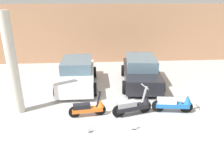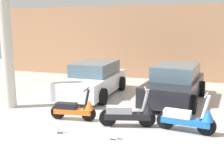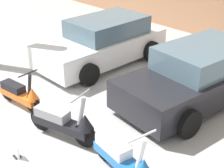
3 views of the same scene
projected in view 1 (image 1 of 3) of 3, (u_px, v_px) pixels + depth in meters
name	position (u px, v px, depth m)	size (l,w,h in m)	color
ground_plane	(122.00, 124.00, 7.76)	(28.00, 28.00, 0.00)	#B2B2B2
wall_back	(109.00, 34.00, 14.45)	(19.60, 0.12, 3.79)	tan
scooter_front_left	(89.00, 108.00, 8.14)	(1.40, 0.51, 0.98)	black
scooter_front_right	(134.00, 105.00, 8.24)	(1.55, 0.73, 1.11)	black
scooter_front_center	(174.00, 103.00, 8.40)	(1.57, 0.57, 1.09)	black
car_rear_left	(77.00, 73.00, 10.89)	(1.91, 3.93, 1.33)	white
car_rear_center	(141.00, 71.00, 11.18)	(2.21, 4.13, 1.35)	black
placard_near_left_scooter	(90.00, 129.00, 7.25)	(0.20, 0.16, 0.26)	black
placard_near_right_scooter	(134.00, 126.00, 7.40)	(0.20, 0.13, 0.26)	black
support_column_side	(12.00, 65.00, 7.89)	(0.37, 0.37, 3.79)	beige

